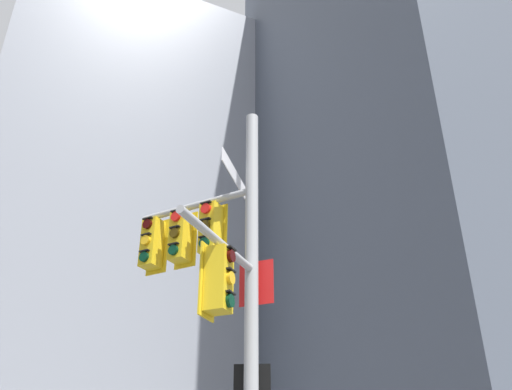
% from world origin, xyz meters
% --- Properties ---
extents(building_tower_right, '(16.84, 16.84, 38.02)m').
position_xyz_m(building_tower_right, '(17.03, 11.65, 19.01)').
color(building_tower_right, '#4C5460').
rests_on(building_tower_right, ground).
extents(building_mid_block, '(16.42, 16.42, 32.08)m').
position_xyz_m(building_mid_block, '(1.68, 26.43, 16.04)').
color(building_mid_block, '#9399A3').
rests_on(building_mid_block, ground).
extents(signal_pole_assembly, '(2.28, 3.86, 8.51)m').
position_xyz_m(signal_pole_assembly, '(-0.50, 0.37, 5.06)').
color(signal_pole_assembly, '#9EA0A3').
rests_on(signal_pole_assembly, ground).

